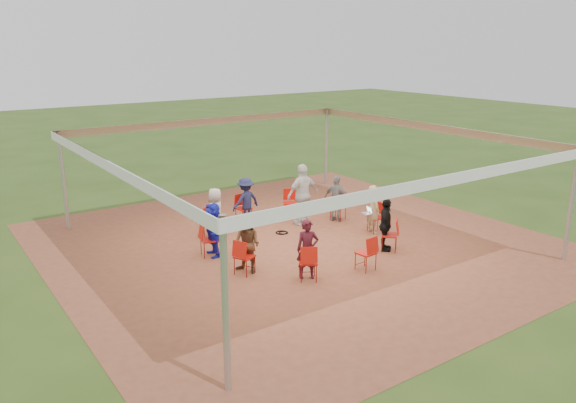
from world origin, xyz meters
TOP-DOWN VIEW (x-y plane):
  - ground at (0.00, 0.00)m, footprint 80.00×80.00m
  - dirt_patch at (0.00, 0.00)m, footprint 13.00×13.00m
  - tent at (0.00, 0.00)m, footprint 10.33×10.33m
  - chair_0 at (2.50, -0.54)m, footprint 0.52×0.50m
  - chair_1 at (2.34, 1.03)m, footprint 0.57×0.56m
  - chair_2 at (1.29, 2.21)m, footprint 0.58×0.59m
  - chair_3 at (-0.26, 2.54)m, footprint 0.46×0.48m
  - chair_4 at (-1.70, 1.91)m, footprint 0.61×0.61m
  - chair_5 at (-2.50, 0.54)m, footprint 0.52×0.50m
  - chair_6 at (-2.34, -1.03)m, footprint 0.57×0.56m
  - chair_7 at (-1.29, -2.21)m, footprint 0.58×0.59m
  - chair_8 at (0.26, -2.54)m, footprint 0.46×0.48m
  - chair_9 at (1.70, -1.91)m, footprint 0.61×0.61m
  - person_seated_0 at (2.38, -0.51)m, footprint 0.45×0.59m
  - person_seated_1 at (2.23, 0.98)m, footprint 0.74×0.96m
  - person_seated_2 at (-0.25, 2.42)m, footprint 0.98×0.56m
  - person_seated_3 at (-1.62, 1.82)m, footprint 0.80×0.77m
  - person_seated_4 at (-2.38, 0.51)m, footprint 0.78×1.43m
  - person_seated_5 at (-2.23, -0.98)m, footprint 0.66×0.81m
  - person_seated_6 at (-1.22, -2.11)m, footprint 0.63×0.57m
  - person_seated_7 at (1.62, -1.82)m, footprint 0.93×0.89m
  - standing_person at (1.14, 1.30)m, footprint 1.13×0.59m
  - cable_coil at (0.13, 0.96)m, footprint 0.38×0.38m
  - laptop at (2.22, -0.48)m, footprint 0.29×0.34m

SIDE VIEW (x-z plane):
  - ground at x=0.00m, z-range 0.00..0.00m
  - dirt_patch at x=0.00m, z-range 0.01..0.01m
  - cable_coil at x=0.13m, z-range 0.01..0.04m
  - chair_0 at x=2.50m, z-range 0.00..0.90m
  - chair_1 at x=2.34m, z-range 0.00..0.90m
  - chair_2 at x=1.29m, z-range 0.00..0.90m
  - chair_3 at x=-0.26m, z-range 0.00..0.90m
  - chair_4 at x=-1.70m, z-range 0.00..0.90m
  - chair_5 at x=-2.50m, z-range 0.00..0.90m
  - chair_6 at x=-2.34m, z-range 0.00..0.90m
  - chair_7 at x=-1.29m, z-range 0.00..0.90m
  - chair_8 at x=0.26m, z-range 0.00..0.90m
  - chair_9 at x=1.70m, z-range 0.00..0.90m
  - laptop at x=2.22m, z-range 0.58..0.78m
  - person_seated_0 at x=2.38m, z-range 0.01..1.46m
  - person_seated_1 at x=2.23m, z-range 0.01..1.46m
  - person_seated_2 at x=-0.25m, z-range 0.01..1.46m
  - person_seated_3 at x=-1.62m, z-range 0.01..1.46m
  - person_seated_4 at x=-2.38m, z-range 0.01..1.46m
  - person_seated_5 at x=-2.23m, z-range 0.01..1.46m
  - person_seated_6 at x=-1.22m, z-range 0.01..1.46m
  - person_seated_7 at x=1.62m, z-range 0.01..1.46m
  - standing_person at x=1.14m, z-range 0.01..1.92m
  - tent at x=0.00m, z-range 0.87..3.87m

